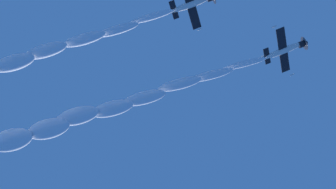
# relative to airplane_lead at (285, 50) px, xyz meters

# --- Properties ---
(airplane_lead) EXTENTS (7.43, 7.21, 4.03)m
(airplane_lead) POSITION_rel_airplane_lead_xyz_m (0.00, 0.00, 0.00)
(airplane_lead) COLOR silver
(airplane_left_wingman) EXTENTS (7.42, 7.40, 3.61)m
(airplane_left_wingman) POSITION_rel_airplane_lead_xyz_m (16.90, 1.31, -0.26)
(airplane_left_wingman) COLOR silver
(smoke_trail_lead) EXTENTS (46.95, 38.64, 10.52)m
(smoke_trail_lead) POSITION_rel_airplane_lead_xyz_m (33.49, -26.82, -6.08)
(smoke_trail_lead) COLOR white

